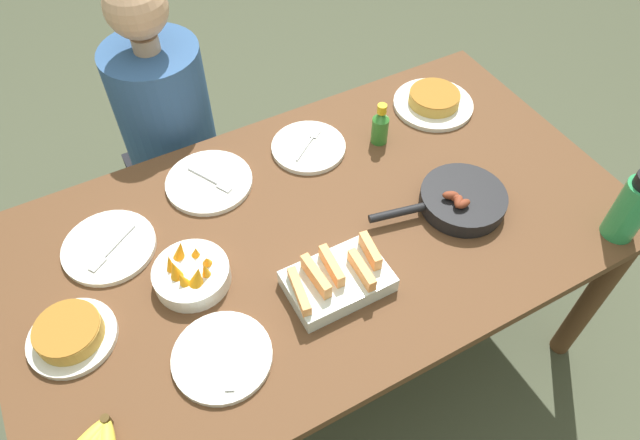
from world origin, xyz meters
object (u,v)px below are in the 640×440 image
(skillet, at_px, (461,200))
(fruit_bowl_mango, at_px, (192,274))
(empty_plate_far_left, at_px, (109,247))
(empty_plate_far_right, at_px, (309,147))
(frittata_plate_side, at_px, (434,101))
(empty_plate_mid_edge, at_px, (222,357))
(empty_plate_near_front, at_px, (209,182))
(melon_tray, at_px, (337,279))
(frittata_plate_center, at_px, (70,334))
(hot_sauce_bottle, at_px, (380,126))
(water_bottle, at_px, (632,207))
(person_figure, at_px, (178,162))

(skillet, relative_size, fruit_bowl_mango, 2.04)
(empty_plate_far_left, bearing_deg, empty_plate_far_right, 7.55)
(frittata_plate_side, bearing_deg, empty_plate_mid_edge, -152.13)
(empty_plate_near_front, bearing_deg, melon_tray, -72.50)
(empty_plate_far_left, bearing_deg, empty_plate_near_front, 16.37)
(frittata_plate_center, distance_m, frittata_plate_side, 1.32)
(empty_plate_far_right, relative_size, hot_sauce_bottle, 1.62)
(frittata_plate_side, height_order, empty_plate_far_left, frittata_plate_side)
(frittata_plate_center, xyz_separation_m, water_bottle, (1.41, -0.39, 0.08))
(frittata_plate_center, height_order, empty_plate_near_front, frittata_plate_center)
(empty_plate_mid_edge, height_order, person_figure, person_figure)
(frittata_plate_side, distance_m, person_figure, 0.95)
(skillet, xyz_separation_m, empty_plate_near_front, (-0.60, 0.43, -0.02))
(empty_plate_near_front, height_order, hot_sauce_bottle, hot_sauce_bottle)
(water_bottle, bearing_deg, skillet, 138.95)
(person_figure, bearing_deg, water_bottle, -49.42)
(melon_tray, height_order, water_bottle, water_bottle)
(empty_plate_far_left, bearing_deg, frittata_plate_center, -123.70)
(frittata_plate_center, xyz_separation_m, fruit_bowl_mango, (0.32, 0.02, 0.01))
(skillet, distance_m, empty_plate_far_left, 0.99)
(empty_plate_mid_edge, bearing_deg, person_figure, 79.68)
(frittata_plate_side, height_order, hot_sauce_bottle, hot_sauce_bottle)
(skillet, relative_size, hot_sauce_bottle, 2.80)
(empty_plate_far_right, relative_size, empty_plate_mid_edge, 0.98)
(fruit_bowl_mango, height_order, person_figure, person_figure)
(skillet, height_order, person_figure, person_figure)
(hot_sauce_bottle, bearing_deg, person_figure, 140.05)
(hot_sauce_bottle, height_order, person_figure, person_figure)
(skillet, distance_m, fruit_bowl_mango, 0.78)
(empty_plate_far_left, relative_size, empty_plate_far_right, 1.08)
(fruit_bowl_mango, bearing_deg, person_figure, 77.54)
(empty_plate_near_front, xyz_separation_m, fruit_bowl_mango, (-0.16, -0.31, 0.02))
(frittata_plate_center, bearing_deg, empty_plate_far_right, 21.21)
(empty_plate_far_right, height_order, empty_plate_mid_edge, same)
(empty_plate_far_right, bearing_deg, melon_tray, -109.61)
(person_figure, bearing_deg, empty_plate_far_right, -49.02)
(empty_plate_far_right, bearing_deg, person_figure, 130.98)
(frittata_plate_center, relative_size, empty_plate_far_right, 0.91)
(empty_plate_mid_edge, xyz_separation_m, fruit_bowl_mango, (0.02, 0.24, 0.02))
(skillet, height_order, frittata_plate_center, skillet)
(melon_tray, bearing_deg, water_bottle, -15.68)
(empty_plate_far_left, relative_size, water_bottle, 1.12)
(frittata_plate_side, bearing_deg, water_bottle, -79.21)
(frittata_plate_side, xyz_separation_m, water_bottle, (0.13, -0.69, 0.08))
(frittata_plate_side, distance_m, empty_plate_near_front, 0.80)
(fruit_bowl_mango, height_order, hot_sauce_bottle, hot_sauce_bottle)
(empty_plate_far_right, xyz_separation_m, person_figure, (-0.34, 0.40, -0.25))
(fruit_bowl_mango, relative_size, water_bottle, 0.88)
(frittata_plate_center, bearing_deg, empty_plate_far_left, 56.30)
(melon_tray, height_order, skillet, melon_tray)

